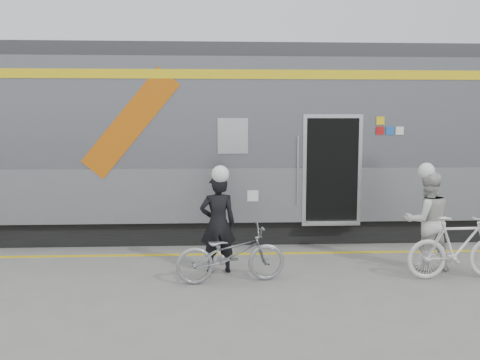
{
  "coord_description": "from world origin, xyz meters",
  "views": [
    {
      "loc": [
        -0.69,
        -7.36,
        2.56
      ],
      "look_at": [
        -0.24,
        1.6,
        1.5
      ],
      "focal_mm": 38.0,
      "sensor_mm": 36.0,
      "label": 1
    }
  ],
  "objects": [
    {
      "name": "man",
      "position": [
        -0.64,
        1.02,
        0.83
      ],
      "size": [
        0.65,
        0.48,
        1.66
      ],
      "primitive_type": "imported",
      "rotation": [
        0.0,
        0.0,
        3.28
      ],
      "color": "black",
      "rests_on": "ground"
    },
    {
      "name": "train",
      "position": [
        -0.52,
        4.19,
        2.05
      ],
      "size": [
        24.0,
        3.17,
        4.1
      ],
      "color": "black",
      "rests_on": "ground"
    },
    {
      "name": "helmet_man",
      "position": [
        -0.64,
        1.02,
        1.8
      ],
      "size": [
        0.29,
        0.29,
        0.29
      ],
      "primitive_type": "sphere",
      "color": "white",
      "rests_on": "man"
    },
    {
      "name": "bicycle_right",
      "position": [
        3.24,
        0.47,
        0.51
      ],
      "size": [
        1.72,
        0.55,
        1.02
      ],
      "primitive_type": "imported",
      "rotation": [
        0.0,
        0.0,
        1.61
      ],
      "color": "silver",
      "rests_on": "ground"
    },
    {
      "name": "helmet_woman",
      "position": [
        2.94,
        1.02,
        1.83
      ],
      "size": [
        0.27,
        0.27,
        0.27
      ],
      "primitive_type": "sphere",
      "color": "white",
      "rests_on": "woman"
    },
    {
      "name": "safety_strip",
      "position": [
        0.0,
        2.15,
        0.0
      ],
      "size": [
        24.0,
        0.12,
        0.01
      ],
      "primitive_type": "cube",
      "color": "yellow",
      "rests_on": "ground"
    },
    {
      "name": "ground",
      "position": [
        0.0,
        0.0,
        0.0
      ],
      "size": [
        90.0,
        90.0,
        0.0
      ],
      "primitive_type": "plane",
      "color": "slate",
      "rests_on": "ground"
    },
    {
      "name": "woman",
      "position": [
        2.94,
        1.02,
        0.85
      ],
      "size": [
        0.85,
        0.67,
        1.69
      ],
      "primitive_type": "imported",
      "rotation": [
        0.0,
        0.0,
        3.18
      ],
      "color": "beige",
      "rests_on": "ground"
    },
    {
      "name": "bicycle_left",
      "position": [
        -0.44,
        0.47,
        0.46
      ],
      "size": [
        1.81,
        0.84,
        0.91
      ],
      "primitive_type": "imported",
      "rotation": [
        0.0,
        0.0,
        1.71
      ],
      "color": "#929598",
      "rests_on": "ground"
    }
  ]
}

